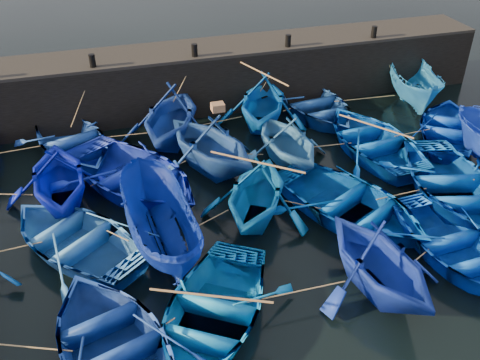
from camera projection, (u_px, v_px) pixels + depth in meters
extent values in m
plane|color=black|center=(272.00, 260.00, 15.29)|extent=(120.00, 120.00, 0.00)
cube|color=black|center=(192.00, 80.00, 22.99)|extent=(26.00, 2.50, 2.50)
cube|color=black|center=(190.00, 50.00, 22.26)|extent=(26.00, 2.50, 0.12)
cylinder|color=black|center=(92.00, 61.00, 20.43)|extent=(0.24, 0.24, 0.50)
cylinder|color=black|center=(195.00, 50.00, 21.37)|extent=(0.24, 0.24, 0.50)
cylinder|color=black|center=(288.00, 41.00, 22.32)|extent=(0.24, 0.24, 0.50)
cylinder|color=black|center=(374.00, 32.00, 23.27)|extent=(0.24, 0.24, 0.50)
imported|color=#1A4299|center=(72.00, 142.00, 19.92)|extent=(4.91, 5.82, 1.03)
imported|color=navy|center=(170.00, 115.00, 20.32)|extent=(5.45, 5.74, 2.38)
imported|color=#0650B2|center=(263.00, 101.00, 21.49)|extent=(5.17, 5.46, 2.27)
imported|color=navy|center=(315.00, 105.00, 22.58)|extent=(4.21, 5.47, 1.05)
imported|color=#1D6DB6|center=(414.00, 85.00, 23.30)|extent=(3.23, 5.16, 1.87)
imported|color=#0310A2|center=(59.00, 176.00, 16.93)|extent=(3.79, 4.33, 2.19)
imported|color=#1027BC|center=(133.00, 175.00, 17.89)|extent=(6.61, 7.10, 1.20)
imported|color=navy|center=(210.00, 142.00, 18.61)|extent=(5.33, 5.63, 2.34)
imported|color=#296498|center=(287.00, 139.00, 19.06)|extent=(3.76, 4.23, 2.04)
imported|color=#0240A0|center=(373.00, 140.00, 20.02)|extent=(4.21, 5.57, 1.09)
imported|color=#032EA6|center=(449.00, 127.00, 20.95)|extent=(5.53, 5.86, 0.99)
imported|color=blue|center=(75.00, 237.00, 15.32)|extent=(5.81, 6.07, 1.02)
imported|color=navy|center=(159.00, 225.00, 15.13)|extent=(2.25, 5.00, 1.88)
imported|color=#0759A3|center=(256.00, 192.00, 16.28)|extent=(4.98, 5.17, 2.09)
imported|color=#003F96|center=(351.00, 204.00, 16.58)|extent=(5.96, 6.61, 1.13)
imported|color=#033E9B|center=(450.00, 184.00, 17.53)|extent=(5.06, 6.19, 1.12)
imported|color=navy|center=(113.00, 343.00, 12.19)|extent=(4.85, 5.81, 1.04)
imported|color=blue|center=(211.00, 311.00, 13.00)|extent=(5.56, 5.96, 1.01)
imported|color=#0F2997|center=(379.00, 260.00, 13.72)|extent=(4.09, 4.55, 2.12)
imported|color=blue|center=(456.00, 245.00, 15.07)|extent=(3.75, 5.02, 0.99)
cube|color=brown|center=(218.00, 107.00, 17.96)|extent=(0.44, 0.37, 0.27)
cylinder|color=tan|center=(14.00, 151.00, 19.34)|extent=(2.27, 0.22, 0.04)
cylinder|color=tan|center=(123.00, 135.00, 20.28)|extent=(1.94, 0.17, 0.04)
cylinder|color=tan|center=(218.00, 122.00, 21.24)|extent=(2.02, 0.33, 0.04)
cylinder|color=tan|center=(289.00, 109.00, 22.19)|extent=(0.64, 0.27, 0.04)
cylinder|color=tan|center=(365.00, 98.00, 23.04)|extent=(2.77, 0.21, 0.04)
cylinder|color=tan|center=(4.00, 194.00, 17.05)|extent=(1.75, 0.63, 0.04)
cylinder|color=tan|center=(98.00, 183.00, 17.58)|extent=(0.53, 0.20, 0.04)
cylinder|color=tan|center=(173.00, 167.00, 18.43)|extent=(1.01, 0.50, 0.04)
cylinder|color=tan|center=(249.00, 154.00, 19.14)|extent=(0.96, 0.38, 0.04)
cylinder|color=tan|center=(331.00, 145.00, 19.67)|extent=(1.61, 0.18, 0.04)
cylinder|color=tan|center=(412.00, 133.00, 20.47)|extent=(1.60, 0.16, 0.04)
cylinder|color=tan|center=(7.00, 250.00, 14.81)|extent=(1.86, 0.19, 0.04)
cylinder|color=tan|center=(118.00, 236.00, 15.32)|extent=(0.58, 0.67, 0.04)
cylinder|color=tan|center=(210.00, 220.00, 15.95)|extent=(1.31, 0.63, 0.04)
cylinder|color=tan|center=(303.00, 205.00, 16.57)|extent=(1.05, 0.82, 0.04)
cylinder|color=tan|center=(402.00, 194.00, 17.06)|extent=(1.85, 0.13, 0.04)
cylinder|color=tan|center=(20.00, 346.00, 12.07)|extent=(2.27, 0.98, 0.04)
cylinder|color=tan|center=(164.00, 325.00, 12.57)|extent=(0.60, 0.33, 0.04)
cylinder|color=tan|center=(297.00, 292.00, 13.49)|extent=(2.65, 0.07, 0.04)
cylinder|color=tan|center=(418.00, 258.00, 14.52)|extent=(0.99, 0.51, 0.04)
cylinder|color=tan|center=(82.00, 98.00, 20.67)|extent=(1.25, 0.66, 2.09)
cylinder|color=tan|center=(181.00, 87.00, 21.53)|extent=(1.51, 0.79, 2.09)
cylinder|color=tan|center=(271.00, 75.00, 22.57)|extent=(1.70, 0.50, 2.09)
cylinder|color=tan|center=(297.00, 71.00, 22.96)|extent=(0.81, 0.27, 2.08)
cylinder|color=tan|center=(387.00, 61.00, 23.90)|extent=(1.37, 0.44, 2.09)
cylinder|color=#99724C|center=(264.00, 74.00, 20.84)|extent=(1.08, 2.84, 0.06)
cylinder|color=#99724C|center=(375.00, 126.00, 19.70)|extent=(1.77, 2.49, 0.06)
cylinder|color=#99724C|center=(257.00, 162.00, 15.69)|extent=(2.34, 1.97, 0.06)
cylinder|color=#99724C|center=(211.00, 296.00, 12.70)|extent=(2.74, 1.32, 0.06)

